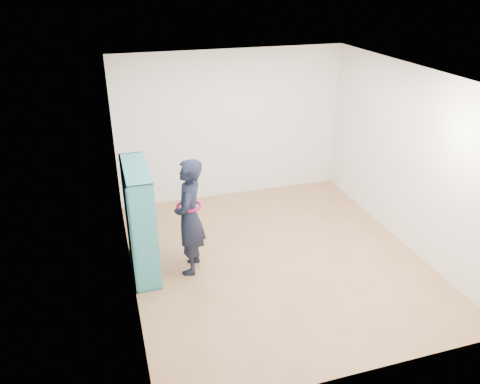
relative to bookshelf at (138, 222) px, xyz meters
name	(u,v)px	position (x,y,z in m)	size (l,w,h in m)	color
floor	(275,258)	(1.85, -0.29, -0.74)	(4.50, 4.50, 0.00)	#9A6946
ceiling	(282,76)	(1.85, -0.29, 1.86)	(4.50, 4.50, 0.00)	white
wall_left	(124,194)	(-0.15, -0.29, 0.56)	(0.02, 4.50, 2.60)	white
wall_right	(409,159)	(3.85, -0.29, 0.56)	(0.02, 4.50, 2.60)	white
wall_back	(231,126)	(1.85, 1.96, 0.56)	(4.00, 0.02, 2.60)	white
wall_front	(369,269)	(1.85, -2.54, 0.56)	(4.00, 0.02, 2.60)	white
bookshelf	(138,222)	(0.00, 0.00, 0.00)	(0.33, 1.13, 1.50)	teal
person	(189,217)	(0.65, -0.20, 0.07)	(0.57, 0.69, 1.62)	black
smartphone	(180,207)	(0.55, -0.09, 0.18)	(0.04, 0.11, 0.14)	silver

